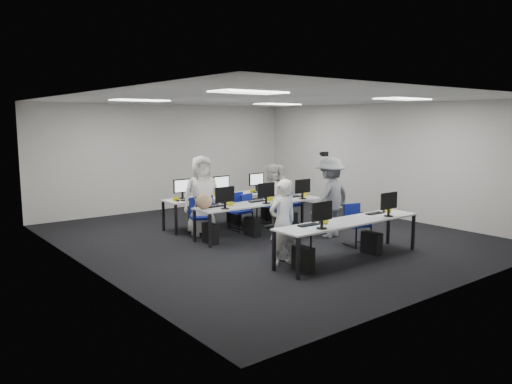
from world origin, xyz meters
TOP-DOWN VIEW (x-y plane):
  - room at (0.00, 0.00)m, footprint 9.00×9.02m
  - ceiling_panels at (0.00, 0.00)m, footprint 5.20×4.60m
  - desk_front at (0.00, -2.40)m, footprint 3.20×0.70m
  - desk_mid at (0.00, 0.20)m, footprint 3.20×0.70m
  - desk_back at (0.00, 1.60)m, footprint 3.20×0.70m
  - equipment_front at (-0.19, -2.42)m, footprint 2.51×0.41m
  - equipment_mid at (-0.19, 0.18)m, footprint 2.91×0.41m
  - equipment_back at (0.19, 1.62)m, footprint 2.91×0.41m
  - chair_0 at (-0.82, -1.79)m, footprint 0.62×0.65m
  - chair_1 at (0.93, -1.79)m, footprint 0.49×0.52m
  - chair_2 at (-1.20, 0.85)m, footprint 0.55×0.57m
  - chair_3 at (-0.10, 0.86)m, footprint 0.43×0.47m
  - chair_4 at (1.22, 0.66)m, footprint 0.53×0.57m
  - chair_5 at (-1.01, 1.11)m, footprint 0.48×0.52m
  - chair_6 at (0.05, 1.04)m, footprint 0.49×0.52m
  - chair_7 at (0.97, 1.10)m, footprint 0.53×0.56m
  - handbag at (-1.45, 0.28)m, footprint 0.42×0.29m
  - student_0 at (-1.17, -1.89)m, footprint 0.58×0.41m
  - student_1 at (0.75, 0.77)m, footprint 0.89×0.80m
  - student_2 at (-1.06, 0.98)m, footprint 0.99×0.78m
  - student_3 at (1.08, 0.86)m, footprint 0.93×0.57m
  - photographer at (1.05, -0.92)m, footprint 1.20×0.76m
  - dslr_camera at (1.03, -0.74)m, footprint 0.16×0.19m

SIDE VIEW (x-z plane):
  - chair_6 at x=0.05m, z-range -0.15..0.68m
  - chair_1 at x=0.93m, z-range -0.16..0.69m
  - chair_2 at x=-1.20m, z-range -0.16..0.70m
  - chair_3 at x=-0.10m, z-range -0.16..0.71m
  - chair_7 at x=0.97m, z-range -0.16..0.72m
  - chair_5 at x=-1.01m, z-range -0.16..0.72m
  - chair_4 at x=1.22m, z-range -0.18..0.80m
  - chair_0 at x=-0.82m, z-range -0.18..0.80m
  - equipment_mid at x=-0.19m, z-range -0.24..0.95m
  - equipment_back at x=0.19m, z-range -0.24..0.95m
  - equipment_front at x=-0.19m, z-range -0.24..0.95m
  - desk_front at x=0.00m, z-range 0.32..1.05m
  - desk_mid at x=0.00m, z-range 0.32..1.05m
  - desk_back at x=0.00m, z-range 0.32..1.05m
  - student_3 at x=1.08m, z-range 0.00..1.48m
  - student_1 at x=0.75m, z-range 0.00..1.50m
  - student_0 at x=-1.17m, z-range 0.00..1.53m
  - photographer at x=1.05m, z-range 0.00..1.76m
  - student_2 at x=-1.06m, z-range 0.00..1.78m
  - handbag at x=-1.45m, z-range 0.73..1.06m
  - room at x=0.00m, z-range 0.00..3.00m
  - dslr_camera at x=1.03m, z-range 1.77..1.87m
  - ceiling_panels at x=0.00m, z-range 2.98..2.99m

